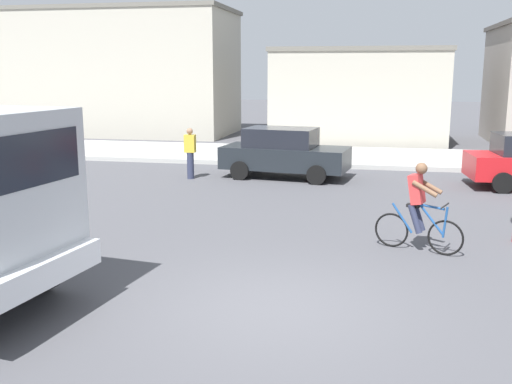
{
  "coord_description": "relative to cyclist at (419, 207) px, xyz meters",
  "views": [
    {
      "loc": [
        1.43,
        -8.09,
        3.43
      ],
      "look_at": [
        -0.74,
        2.5,
        1.2
      ],
      "focal_mm": 41.78,
      "sensor_mm": 36.0,
      "label": 1
    }
  ],
  "objects": [
    {
      "name": "building_mid_block",
      "position": [
        -1.76,
        17.76,
        1.35
      ],
      "size": [
        8.0,
        5.89,
        4.41
      ],
      "color": "#B2AD9E",
      "rests_on": "ground"
    },
    {
      "name": "sidewalk_far",
      "position": [
        -2.25,
        11.94,
        -0.78
      ],
      "size": [
        80.0,
        5.0,
        0.16
      ],
      "primitive_type": "cube",
      "color": "#ADADA8",
      "rests_on": "ground"
    },
    {
      "name": "cyclist",
      "position": [
        0.0,
        0.0,
        0.0
      ],
      "size": [
        1.63,
        0.73,
        1.72
      ],
      "color": "black",
      "rests_on": "ground"
    },
    {
      "name": "building_corner_left",
      "position": [
        -14.37,
        19.27,
        2.42
      ],
      "size": [
        11.82,
        6.02,
        6.56
      ],
      "color": "#B2AD9E",
      "rests_on": "ground"
    },
    {
      "name": "pedestrian_near_kerb",
      "position": [
        -6.64,
        6.55,
        -0.02
      ],
      "size": [
        0.34,
        0.22,
        1.62
      ],
      "color": "#2D334C",
      "rests_on": "ground"
    },
    {
      "name": "car_white_mid",
      "position": [
        -3.74,
        7.35,
        -0.05
      ],
      "size": [
        4.19,
        2.27,
        1.6
      ],
      "color": "#1E2328",
      "rests_on": "ground"
    },
    {
      "name": "ground_plane",
      "position": [
        -2.25,
        -3.32,
        -0.86
      ],
      "size": [
        120.0,
        120.0,
        0.0
      ],
      "primitive_type": "plane",
      "color": "#4C4C51"
    }
  ]
}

